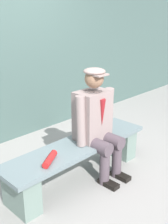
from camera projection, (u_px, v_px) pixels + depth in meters
ground_plane at (78, 178)px, 3.17m from camera, size 30.00×30.00×0.00m
bench at (78, 156)px, 3.08m from camera, size 1.83×0.46×0.42m
seated_man at (97, 120)px, 3.06m from camera, size 0.55×0.60×1.23m
rolled_magazine at (50, 159)px, 2.66m from camera, size 0.26×0.20×0.07m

